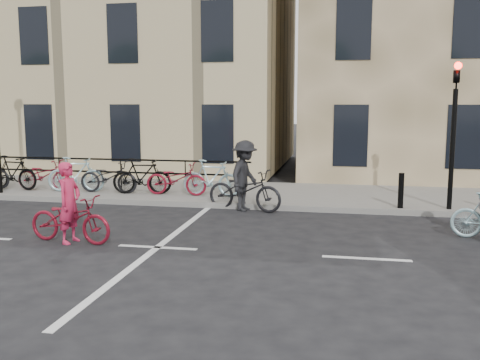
# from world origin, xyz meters

# --- Properties ---
(ground) EXTENTS (120.00, 120.00, 0.00)m
(ground) POSITION_xyz_m (0.00, 0.00, 0.00)
(ground) COLOR black
(ground) RESTS_ON ground
(sidewalk) EXTENTS (46.00, 4.00, 0.15)m
(sidewalk) POSITION_xyz_m (-4.00, 6.00, 0.07)
(sidewalk) COLOR slate
(sidewalk) RESTS_ON ground
(building_west) EXTENTS (20.00, 10.00, 10.00)m
(building_west) POSITION_xyz_m (-9.00, 13.00, 5.15)
(building_west) COLOR tan
(building_west) RESTS_ON sidewalk
(traffic_light) EXTENTS (0.18, 0.30, 3.90)m
(traffic_light) POSITION_xyz_m (6.20, 4.34, 2.45)
(traffic_light) COLOR black
(traffic_light) RESTS_ON sidewalk
(bollard_east) EXTENTS (0.14, 0.14, 0.90)m
(bollard_east) POSITION_xyz_m (5.00, 4.25, 0.60)
(bollard_east) COLOR black
(bollard_east) RESTS_ON sidewalk
(parked_bikes) EXTENTS (9.35, 1.23, 1.05)m
(parked_bikes) POSITION_xyz_m (-3.87, 5.04, 0.65)
(parked_bikes) COLOR black
(parked_bikes) RESTS_ON sidewalk
(cyclist_pink) EXTENTS (1.91, 0.88, 1.64)m
(cyclist_pink) POSITION_xyz_m (-1.86, 0.04, 0.57)
(cyclist_pink) COLOR maroon
(cyclist_pink) RESTS_ON ground
(cyclist_dark) EXTENTS (2.19, 1.33, 1.85)m
(cyclist_dark) POSITION_xyz_m (1.02, 3.90, 0.73)
(cyclist_dark) COLOR black
(cyclist_dark) RESTS_ON ground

